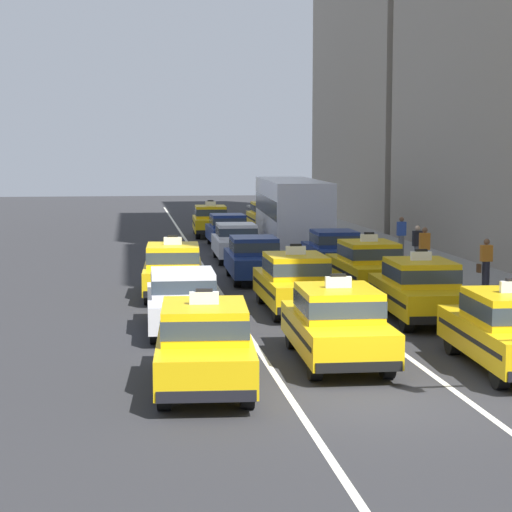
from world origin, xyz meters
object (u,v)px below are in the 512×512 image
taxi_center_second (295,281)px  taxi_right_nearest (511,329)px  taxi_center_sixth (211,220)px  pedestrian_trailing (424,251)px  taxi_right_second (419,289)px  taxi_right_third (368,265)px  sedan_left_second (183,299)px  taxi_center_nearest (337,323)px  sedan_right_fourth (334,249)px  taxi_left_third (173,269)px  pedestrian_near_crosswalk (401,237)px  pedestrian_by_storefront (486,264)px  sedan_center_fifth (228,229)px  sedan_center_third (254,257)px  sedan_center_fourth (236,241)px  taxi_right_sixth (266,216)px  taxi_left_nearest (204,343)px  bus_right_fifth (291,209)px  pedestrian_far_corner (417,246)px

taxi_center_second → taxi_right_nearest: size_ratio=0.98×
taxi_center_sixth → pedestrian_trailing: 18.76m
taxi_right_second → taxi_right_third: bearing=90.4°
sedan_left_second → taxi_center_nearest: bearing=-51.7°
sedan_left_second → taxi_center_nearest: (3.10, -3.91, 0.03)m
taxi_right_second → sedan_right_fourth: (-0.01, 10.42, -0.03)m
taxi_left_third → pedestrian_near_crosswalk: size_ratio=2.73×
taxi_center_nearest → pedestrian_by_storefront: (6.96, 9.04, 0.08)m
sedan_right_fourth → pedestrian_by_storefront: (3.65, -5.98, 0.11)m
sedan_left_second → taxi_center_nearest: size_ratio=0.94×
sedan_center_fifth → taxi_right_third: size_ratio=0.94×
taxi_right_third → pedestrian_near_crosswalk: (3.58, 8.17, 0.14)m
sedan_center_third → sedan_center_fourth: bearing=89.2°
taxi_left_third → pedestrian_trailing: 9.62m
taxi_left_third → taxi_right_sixth: 24.71m
sedan_left_second → taxi_left_third: (0.04, 5.78, 0.03)m
pedestrian_by_storefront → sedan_center_fourth: bearing=125.3°
sedan_left_second → pedestrian_by_storefront: pedestrian_by_storefront is taller
sedan_center_third → taxi_right_sixth: 20.99m
sedan_left_second → taxi_center_second: size_ratio=0.95×
taxi_left_third → pedestrian_near_crosswalk: 12.97m
taxi_center_sixth → sedan_right_fourth: size_ratio=1.07×
taxi_right_second → taxi_center_sixth: bearing=97.4°
taxi_center_sixth → pedestrian_near_crosswalk: 14.14m
taxi_center_second → sedan_left_second: bearing=-142.8°
taxi_right_sixth → sedan_center_fourth: bearing=-103.3°
taxi_left_nearest → sedan_center_fourth: taxi_left_nearest is taller
bus_right_fifth → taxi_left_nearest: bearing=-103.6°
taxi_center_second → pedestrian_near_crosswalk: 13.35m
sedan_center_third → sedan_center_fifth: 11.85m
taxi_center_nearest → bus_right_fifth: (3.29, 24.23, 0.94)m
sedan_center_fourth → pedestrian_near_crosswalk: bearing=-6.9°
taxi_center_nearest → pedestrian_by_storefront: size_ratio=2.84×
bus_right_fifth → taxi_right_sixth: bus_right_fifth is taller
taxi_left_nearest → bus_right_fifth: size_ratio=0.41×
sedan_left_second → pedestrian_near_crosswalk: (9.96, 14.13, 0.17)m
taxi_left_nearest → sedan_left_second: bearing=90.9°
taxi_center_second → sedan_center_fourth: size_ratio=1.05×
taxi_center_sixth → pedestrian_trailing: size_ratio=2.70×
taxi_left_nearest → sedan_left_second: taxi_left_nearest is taller
sedan_right_fourth → bus_right_fifth: bearing=90.1°
taxi_left_third → bus_right_fifth: bearing=66.4°
sedan_left_second → sedan_center_fourth: (3.10, 14.96, 0.00)m
taxi_center_second → pedestrian_trailing: (5.85, 6.21, 0.14)m
sedan_right_fourth → pedestrian_far_corner: bearing=-3.5°
sedan_center_fifth → pedestrian_near_crosswalk: bearing=-45.2°
taxi_center_second → taxi_right_nearest: same height
taxi_center_second → taxi_left_nearest: bearing=-111.7°
pedestrian_near_crosswalk → sedan_left_second: bearing=-125.2°
taxi_right_sixth → bus_right_fifth: bearing=-91.1°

